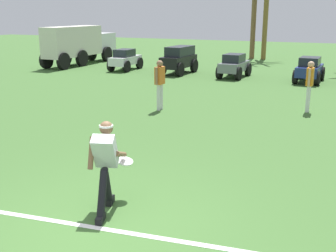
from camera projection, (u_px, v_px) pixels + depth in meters
ground_plane at (101, 230)px, 6.00m from camera, size 80.00×80.00×0.00m
field_line_paint at (102, 229)px, 6.02m from camera, size 22.77×2.76×0.01m
frisbee_thrower at (105, 162)px, 6.42m from camera, size 0.49×1.15×1.40m
frisbee_in_flight at (125, 161)px, 6.92m from camera, size 0.36×0.36×0.09m
teammate_near_sideline at (310, 82)px, 12.83m from camera, size 0.20×0.49×1.56m
teammate_deep at (160, 80)px, 13.07m from camera, size 0.22×0.50×1.56m
parked_car_slot_a at (125, 59)px, 22.19m from camera, size 1.16×2.23×1.10m
parked_car_slot_b at (179, 59)px, 20.91m from camera, size 1.27×2.45×1.34m
parked_car_slot_c at (234, 65)px, 19.73m from camera, size 1.19×2.24×1.10m
parked_car_slot_d at (309, 69)px, 18.38m from camera, size 1.17×2.23×1.10m
box_truck at (79, 43)px, 24.32m from camera, size 1.44×5.91×2.20m
palm_tree_left_of_centre at (266, 8)px, 26.50m from camera, size 3.08×3.41×5.11m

